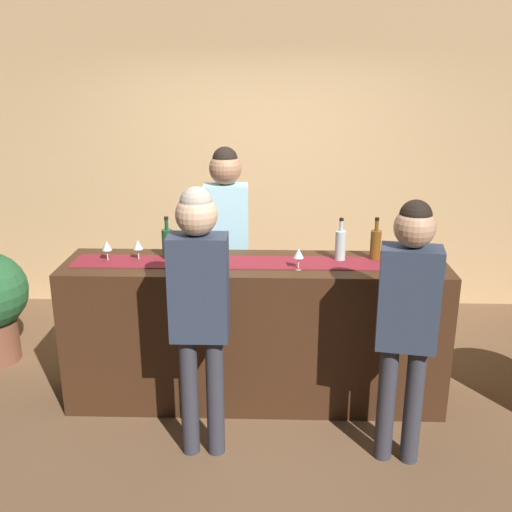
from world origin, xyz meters
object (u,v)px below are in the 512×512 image
object	(u,v)px
wine_bottle_clear	(340,245)
wine_glass_far_end	(107,246)
customer_sipping	(408,308)
wine_bottle_green	(167,243)
customer_browsing	(199,297)
wine_bottle_amber	(376,244)
wine_glass_near_customer	(299,254)
bartender	(226,232)
wine_glass_mid_counter	(138,245)

from	to	relation	value
wine_bottle_clear	wine_glass_far_end	xyz separation A→B (m)	(-1.61, -0.06, -0.01)
customer_sipping	wine_bottle_green	bearing A→B (deg)	162.90
customer_sipping	customer_browsing	distance (m)	1.20
wine_bottle_amber	customer_sipping	bearing A→B (deg)	-85.36
wine_bottle_clear	wine_glass_near_customer	bearing A→B (deg)	-146.72
wine_bottle_amber	wine_bottle_green	distance (m)	1.45
wine_bottle_amber	bartender	distance (m)	1.18
wine_glass_mid_counter	wine_bottle_green	bearing A→B (deg)	8.98
wine_bottle_green	customer_sipping	world-z (taller)	customer_sipping
wine_bottle_amber	wine_glass_mid_counter	world-z (taller)	wine_bottle_amber
wine_bottle_amber	wine_bottle_clear	bearing A→B (deg)	-175.74
wine_glass_mid_counter	customer_sipping	xyz separation A→B (m)	(1.71, -0.74, -0.14)
wine_glass_far_end	wine_bottle_amber	bearing A→B (deg)	2.47
wine_bottle_green	wine_glass_far_end	xyz separation A→B (m)	(-0.41, -0.06, -0.01)
wine_bottle_clear	customer_browsing	world-z (taller)	customer_browsing
wine_bottle_green	wine_glass_near_customer	xyz separation A→B (m)	(0.90, -0.19, -0.01)
wine_bottle_clear	bartender	bearing A→B (deg)	148.72
wine_bottle_clear	wine_glass_near_customer	size ratio (longest dim) A/B	2.10
wine_glass_mid_counter	wine_glass_far_end	world-z (taller)	same
wine_glass_far_end	customer_sipping	world-z (taller)	customer_sipping
wine_bottle_amber	customer_sipping	distance (m)	0.80
wine_glass_near_customer	customer_sipping	world-z (taller)	customer_sipping
wine_glass_near_customer	wine_glass_far_end	xyz separation A→B (m)	(-1.31, 0.13, 0.00)
wine_bottle_amber	customer_sipping	size ratio (longest dim) A/B	0.18
wine_bottle_amber	bartender	bearing A→B (deg)	155.66
wine_bottle_green	customer_sipping	xyz separation A→B (m)	(1.51, -0.77, -0.15)
wine_bottle_amber	wine_glass_near_customer	xyz separation A→B (m)	(-0.54, -0.21, -0.01)
wine_glass_far_end	wine_bottle_green	bearing A→B (deg)	8.55
wine_glass_far_end	wine_bottle_clear	bearing A→B (deg)	2.19
customer_sipping	customer_browsing	size ratio (longest dim) A/B	0.97
wine_glass_far_end	customer_sipping	bearing A→B (deg)	-20.27
wine_bottle_clear	wine_glass_mid_counter	bearing A→B (deg)	-178.70
wine_bottle_green	wine_glass_near_customer	bearing A→B (deg)	-12.13
wine_glass_far_end	customer_browsing	distance (m)	0.99
wine_glass_far_end	customer_sipping	size ratio (longest dim) A/B	0.09
wine_glass_near_customer	wine_bottle_green	bearing A→B (deg)	167.87
wine_bottle_amber	customer_browsing	size ratio (longest dim) A/B	0.18
wine_bottle_green	bartender	world-z (taller)	bartender
wine_bottle_amber	wine_bottle_clear	world-z (taller)	same
wine_bottle_clear	wine_glass_far_end	size ratio (longest dim) A/B	2.10
customer_sipping	customer_browsing	xyz separation A→B (m)	(-1.20, 0.03, 0.04)
bartender	customer_sipping	xyz separation A→B (m)	(1.14, -1.27, -0.09)
wine_bottle_clear	customer_sipping	bearing A→B (deg)	-68.19
wine_glass_far_end	bartender	bearing A→B (deg)	35.93
wine_glass_near_customer	wine_glass_mid_counter	size ratio (longest dim) A/B	1.00
wine_bottle_clear	wine_glass_mid_counter	size ratio (longest dim) A/B	2.10
wine_bottle_green	wine_glass_mid_counter	distance (m)	0.20
wine_glass_mid_counter	bartender	world-z (taller)	bartender
wine_glass_far_end	customer_browsing	size ratio (longest dim) A/B	0.08
wine_bottle_amber	wine_bottle_clear	distance (m)	0.25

